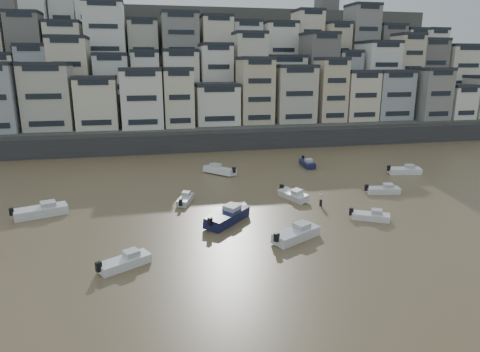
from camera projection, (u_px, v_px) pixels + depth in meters
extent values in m
cube|color=#38383A|center=(216.00, 141.00, 82.51)|extent=(140.00, 3.00, 3.50)
cube|color=#4C4C47|center=(234.00, 133.00, 90.10)|extent=(140.00, 14.00, 4.00)
cube|color=#4C4C47|center=(224.00, 113.00, 100.67)|extent=(140.00, 14.00, 10.00)
cube|color=#4C4C47|center=(215.00, 92.00, 110.97)|extent=(140.00, 14.00, 18.00)
cube|color=#4C4C47|center=(208.00, 75.00, 121.28)|extent=(140.00, 16.00, 26.00)
cube|color=#4C4C47|center=(202.00, 64.00, 133.73)|extent=(140.00, 18.00, 32.00)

